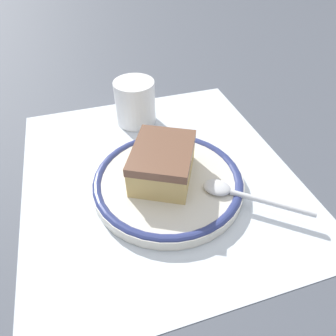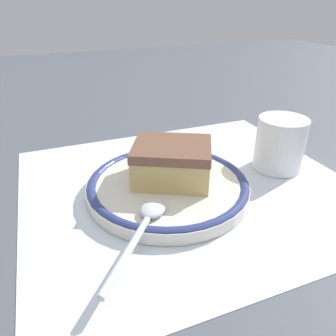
% 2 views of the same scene
% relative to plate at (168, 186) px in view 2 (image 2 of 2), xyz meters
% --- Properties ---
extents(ground_plane, '(2.40, 2.40, 0.00)m').
position_rel_plate_xyz_m(ground_plane, '(-0.03, -0.01, -0.01)').
color(ground_plane, '#4C515B').
extents(placemat, '(0.42, 0.38, 0.00)m').
position_rel_plate_xyz_m(placemat, '(-0.03, -0.01, -0.01)').
color(placemat, silver).
rests_on(placemat, ground_plane).
extents(plate, '(0.21, 0.21, 0.02)m').
position_rel_plate_xyz_m(plate, '(0.00, 0.00, 0.00)').
color(plate, silver).
rests_on(plate, placemat).
extents(cake_slice, '(0.12, 0.11, 0.05)m').
position_rel_plate_xyz_m(cake_slice, '(-0.01, -0.01, 0.03)').
color(cake_slice, '#DBB76B').
rests_on(cake_slice, plate).
extents(spoon, '(0.10, 0.12, 0.01)m').
position_rel_plate_xyz_m(spoon, '(0.05, 0.07, 0.01)').
color(spoon, silver).
rests_on(spoon, plate).
extents(cup, '(0.07, 0.07, 0.08)m').
position_rel_plate_xyz_m(cup, '(-0.17, -0.01, 0.02)').
color(cup, white).
rests_on(cup, placemat).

